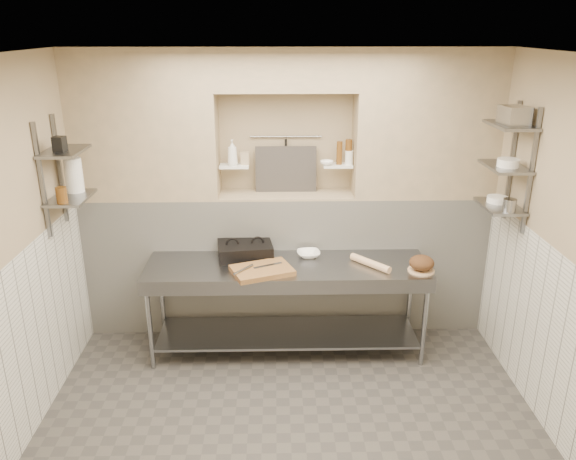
{
  "coord_description": "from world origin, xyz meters",
  "views": [
    {
      "loc": [
        -0.1,
        -3.54,
        2.98
      ],
      "look_at": [
        -0.0,
        0.9,
        1.35
      ],
      "focal_mm": 35.0,
      "sensor_mm": 36.0,
      "label": 1
    }
  ],
  "objects_px": {
    "bread_loaf": "(422,263)",
    "jug_left": "(74,175)",
    "cutting_board": "(262,270)",
    "mixing_bowl": "(309,254)",
    "panini_press": "(245,250)",
    "prep_table": "(287,291)",
    "bottle_soap": "(232,153)",
    "bowl_alcove": "(327,163)",
    "rolling_pin": "(370,263)"
  },
  "relations": [
    {
      "from": "bread_loaf",
      "to": "jug_left",
      "type": "xyz_separation_m",
      "value": [
        -3.04,
        0.17,
        0.78
      ]
    },
    {
      "from": "cutting_board",
      "to": "mixing_bowl",
      "type": "height_order",
      "value": "mixing_bowl"
    },
    {
      "from": "panini_press",
      "to": "mixing_bowl",
      "type": "distance_m",
      "value": 0.6
    },
    {
      "from": "prep_table",
      "to": "bottle_soap",
      "type": "height_order",
      "value": "bottle_soap"
    },
    {
      "from": "mixing_bowl",
      "to": "bottle_soap",
      "type": "bearing_deg",
      "value": 154.99
    },
    {
      "from": "bread_loaf",
      "to": "bottle_soap",
      "type": "height_order",
      "value": "bottle_soap"
    },
    {
      "from": "panini_press",
      "to": "bowl_alcove",
      "type": "xyz_separation_m",
      "value": [
        0.79,
        0.33,
        0.76
      ]
    },
    {
      "from": "mixing_bowl",
      "to": "jug_left",
      "type": "xyz_separation_m",
      "value": [
        -2.05,
        -0.19,
        0.83
      ]
    },
    {
      "from": "rolling_pin",
      "to": "bowl_alcove",
      "type": "height_order",
      "value": "bowl_alcove"
    },
    {
      "from": "jug_left",
      "to": "panini_press",
      "type": "bearing_deg",
      "value": 7.76
    },
    {
      "from": "cutting_board",
      "to": "rolling_pin",
      "type": "xyz_separation_m",
      "value": [
        0.99,
        0.12,
        0.01
      ]
    },
    {
      "from": "cutting_board",
      "to": "jug_left",
      "type": "xyz_separation_m",
      "value": [
        -1.61,
        0.17,
        0.84
      ]
    },
    {
      "from": "panini_press",
      "to": "cutting_board",
      "type": "xyz_separation_m",
      "value": [
        0.17,
        -0.37,
        -0.05
      ]
    },
    {
      "from": "rolling_pin",
      "to": "bread_loaf",
      "type": "xyz_separation_m",
      "value": [
        0.44,
        -0.11,
        0.05
      ]
    },
    {
      "from": "bottle_soap",
      "to": "bread_loaf",
      "type": "bearing_deg",
      "value": -22.01
    },
    {
      "from": "prep_table",
      "to": "bowl_alcove",
      "type": "height_order",
      "value": "bowl_alcove"
    },
    {
      "from": "panini_press",
      "to": "bowl_alcove",
      "type": "relative_size",
      "value": 4.26
    },
    {
      "from": "prep_table",
      "to": "panini_press",
      "type": "bearing_deg",
      "value": 152.21
    },
    {
      "from": "bread_loaf",
      "to": "jug_left",
      "type": "distance_m",
      "value": 3.14
    },
    {
      "from": "cutting_board",
      "to": "jug_left",
      "type": "distance_m",
      "value": 1.82
    },
    {
      "from": "mixing_bowl",
      "to": "jug_left",
      "type": "distance_m",
      "value": 2.22
    },
    {
      "from": "bread_loaf",
      "to": "bottle_soap",
      "type": "relative_size",
      "value": 0.9
    },
    {
      "from": "prep_table",
      "to": "jug_left",
      "type": "relative_size",
      "value": 8.73
    },
    {
      "from": "rolling_pin",
      "to": "bottle_soap",
      "type": "xyz_separation_m",
      "value": [
        -1.27,
        0.58,
        0.9
      ]
    },
    {
      "from": "rolling_pin",
      "to": "bowl_alcove",
      "type": "bearing_deg",
      "value": 122.4
    },
    {
      "from": "cutting_board",
      "to": "bread_loaf",
      "type": "distance_m",
      "value": 1.43
    },
    {
      "from": "bottle_soap",
      "to": "bowl_alcove",
      "type": "height_order",
      "value": "bottle_soap"
    },
    {
      "from": "mixing_bowl",
      "to": "bread_loaf",
      "type": "relative_size",
      "value": 0.98
    },
    {
      "from": "mixing_bowl",
      "to": "bowl_alcove",
      "type": "relative_size",
      "value": 1.7
    },
    {
      "from": "bread_loaf",
      "to": "bowl_alcove",
      "type": "distance_m",
      "value": 1.3
    },
    {
      "from": "rolling_pin",
      "to": "bowl_alcove",
      "type": "xyz_separation_m",
      "value": [
        -0.37,
        0.58,
        0.8
      ]
    },
    {
      "from": "mixing_bowl",
      "to": "bottle_soap",
      "type": "height_order",
      "value": "bottle_soap"
    },
    {
      "from": "bread_loaf",
      "to": "prep_table",
      "type": "bearing_deg",
      "value": 172.63
    },
    {
      "from": "prep_table",
      "to": "rolling_pin",
      "type": "xyz_separation_m",
      "value": [
        0.76,
        -0.04,
        0.29
      ]
    },
    {
      "from": "prep_table",
      "to": "panini_press",
      "type": "height_order",
      "value": "panini_press"
    },
    {
      "from": "prep_table",
      "to": "cutting_board",
      "type": "bearing_deg",
      "value": -145.07
    },
    {
      "from": "prep_table",
      "to": "bread_loaf",
      "type": "xyz_separation_m",
      "value": [
        1.2,
        -0.16,
        0.34
      ]
    },
    {
      "from": "rolling_pin",
      "to": "panini_press",
      "type": "bearing_deg",
      "value": 167.73
    },
    {
      "from": "rolling_pin",
      "to": "jug_left",
      "type": "relative_size",
      "value": 1.47
    },
    {
      "from": "mixing_bowl",
      "to": "bread_loaf",
      "type": "distance_m",
      "value": 1.05
    },
    {
      "from": "panini_press",
      "to": "jug_left",
      "type": "xyz_separation_m",
      "value": [
        -1.44,
        -0.2,
        0.79
      ]
    },
    {
      "from": "bottle_soap",
      "to": "bowl_alcove",
      "type": "relative_size",
      "value": 1.92
    },
    {
      "from": "cutting_board",
      "to": "jug_left",
      "type": "height_order",
      "value": "jug_left"
    },
    {
      "from": "panini_press",
      "to": "bread_loaf",
      "type": "distance_m",
      "value": 1.63
    },
    {
      "from": "prep_table",
      "to": "bowl_alcove",
      "type": "bearing_deg",
      "value": 53.73
    },
    {
      "from": "panini_press",
      "to": "bread_loaf",
      "type": "xyz_separation_m",
      "value": [
        1.59,
        -0.36,
        0.01
      ]
    },
    {
      "from": "panini_press",
      "to": "rolling_pin",
      "type": "xyz_separation_m",
      "value": [
        1.15,
        -0.25,
        -0.04
      ]
    },
    {
      "from": "prep_table",
      "to": "cutting_board",
      "type": "distance_m",
      "value": 0.39
    },
    {
      "from": "prep_table",
      "to": "bowl_alcove",
      "type": "relative_size",
      "value": 20.23
    },
    {
      "from": "panini_press",
      "to": "rolling_pin",
      "type": "distance_m",
      "value": 1.18
    }
  ]
}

